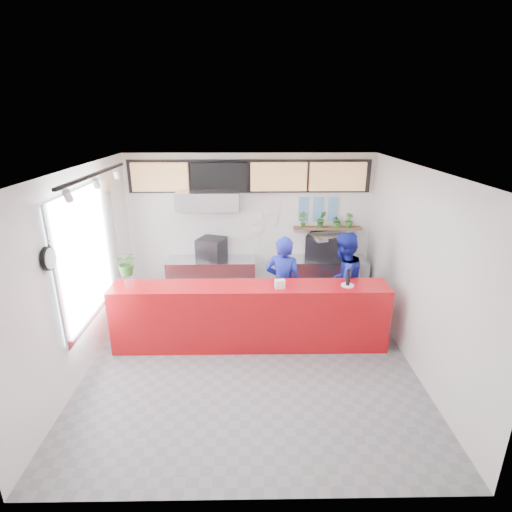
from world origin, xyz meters
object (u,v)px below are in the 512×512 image
(service_counter, at_px, (250,316))
(espresso_machine, at_px, (328,247))
(panini_oven, at_px, (212,249))
(staff_center, at_px, (283,285))
(staff_right, at_px, (342,282))
(pepper_mill, at_px, (348,277))

(service_counter, xyz_separation_m, espresso_machine, (1.59, 1.80, 0.61))
(panini_oven, distance_m, staff_center, 1.89)
(service_counter, height_order, espresso_machine, espresso_machine)
(espresso_machine, xyz_separation_m, staff_center, (-1.01, -1.29, -0.27))
(panini_oven, bearing_deg, staff_center, -22.33)
(service_counter, distance_m, espresso_machine, 2.48)
(espresso_machine, distance_m, staff_center, 1.66)
(panini_oven, xyz_separation_m, staff_center, (1.36, -1.29, -0.24))
(service_counter, bearing_deg, panini_oven, 113.46)
(service_counter, height_order, staff_center, staff_center)
(service_counter, height_order, panini_oven, panini_oven)
(staff_center, bearing_deg, service_counter, 60.25)
(panini_oven, relative_size, staff_right, 0.27)
(panini_oven, xyz_separation_m, espresso_machine, (2.37, 0.00, 0.03))
(staff_center, bearing_deg, espresso_machine, -109.38)
(staff_right, bearing_deg, staff_center, -35.14)
(service_counter, xyz_separation_m, staff_center, (0.58, 0.51, 0.34))
(espresso_machine, xyz_separation_m, staff_right, (0.03, -1.25, -0.25))
(service_counter, bearing_deg, staff_right, 18.75)
(staff_center, xyz_separation_m, pepper_mill, (0.99, -0.55, 0.36))
(espresso_machine, bearing_deg, service_counter, -108.19)
(pepper_mill, bearing_deg, panini_oven, 142.07)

